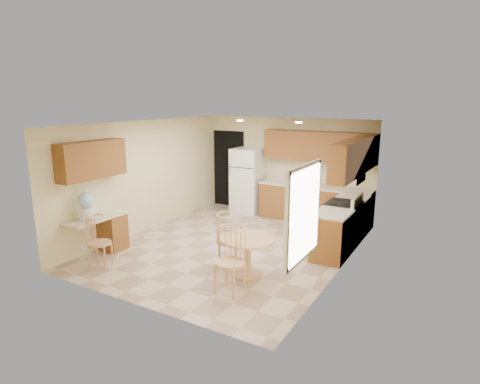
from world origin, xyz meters
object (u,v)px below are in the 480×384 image
Objects in this scene: refrigerator at (248,181)px; chair_desk at (95,238)px; chair_table_a at (225,236)px; chair_table_b at (226,256)px; stove at (342,224)px; water_crock at (86,206)px; dining_table at (247,251)px.

refrigerator is 1.86× the size of chair_desk.
chair_table_a is 1.09m from chair_table_b.
stove is 1.15× the size of chair_table_a.
water_crock reaches higher than chair_table_a.
chair_table_b is at bearing 0.92° from water_crock.
chair_desk is (-3.47, -3.29, 0.09)m from stove.
refrigerator is 4.56m from chair_desk.
water_crock is (-3.92, -3.06, 0.57)m from stove.
chair_table_b is (-0.91, -3.01, 0.17)m from stove.
stove reaches higher than chair_table_a.
water_crock is (-2.96, -0.80, 0.59)m from dining_table.
chair_table_b is (1.96, -4.23, -0.21)m from refrigerator.
refrigerator reaches higher than dining_table.
dining_table is at bearing -113.07° from stove.
refrigerator is 1.82× the size of dining_table.
chair_desk is at bearing 6.34° from chair_table_b.
chair_table_b is at bearing 1.23° from chair_table_a.
chair_table_a is (-1.51, -2.10, 0.11)m from stove.
water_crock reaches higher than chair_table_b.
chair_table_a is at bearing 21.66° from water_crock.
water_crock reaches higher than dining_table.
dining_table is 3.12m from water_crock.
refrigerator is at bearing 149.67° from chair_desk.
refrigerator is 1.56× the size of stove.
stove is 1.83× the size of water_crock.
dining_table is 1.02× the size of chair_desk.
stove is 3.15m from chair_table_b.
chair_desk is at bearing -90.98° from chair_table_a.
stove is 2.46m from dining_table.
chair_table_b is at bearing -86.19° from dining_table.
water_crock is (-1.05, -4.28, 0.19)m from refrigerator.
dining_table is (-0.96, -2.26, -0.02)m from stove.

